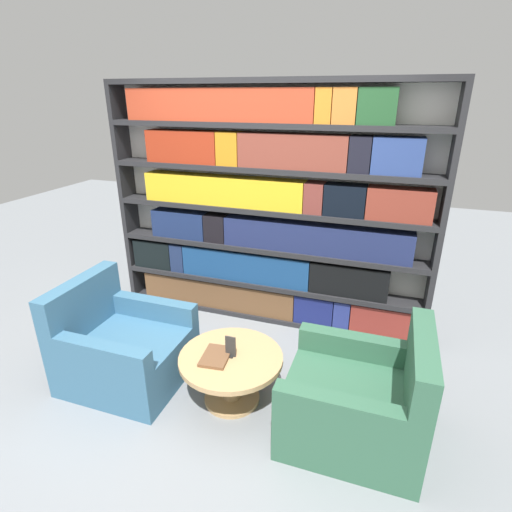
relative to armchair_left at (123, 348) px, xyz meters
The scene contains 7 objects.
ground_plane 0.87m from the armchair_left, ahead, with size 14.00×14.00×0.00m, color gray.
bookshelf 1.83m from the armchair_left, 59.24° to the left, with size 3.23×0.30×2.39m.
armchair_left is the anchor object (origin of this frame).
armchair_right 1.93m from the armchair_left, ahead, with size 0.92×0.83×0.86m.
coffee_table 0.97m from the armchair_left, ahead, with size 0.79×0.79×0.41m.
table_sign 0.99m from the armchair_left, ahead, with size 0.08×0.06×0.17m.
stray_book 0.88m from the armchair_left, ahead, with size 0.23×0.29×0.02m.
Camera 1 is at (1.14, -2.23, 2.25)m, focal length 28.00 mm.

